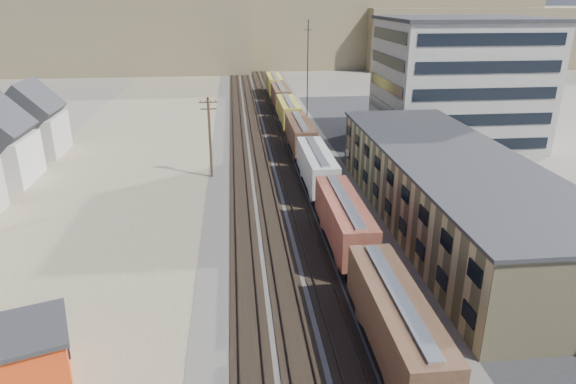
{
  "coord_description": "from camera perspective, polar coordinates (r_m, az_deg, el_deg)",
  "views": [
    {
      "loc": [
        -5.45,
        -19.38,
        21.13
      ],
      "look_at": [
        -0.43,
        27.9,
        3.0
      ],
      "focal_mm": 32.0,
      "sensor_mm": 36.0,
      "label": 1
    }
  ],
  "objects": [
    {
      "name": "radio_mast",
      "position": [
        81.09,
        2.18,
        12.35
      ],
      "size": [
        1.2,
        0.16,
        18.0
      ],
      "color": "black",
      "rests_on": "ground"
    },
    {
      "name": "hills_north",
      "position": [
        187.51,
        -4.58,
        18.67
      ],
      "size": [
        265.0,
        80.0,
        32.0
      ],
      "color": "brown",
      "rests_on": "ground"
    },
    {
      "name": "asphalt_lot",
      "position": [
        64.47,
        19.54,
        0.51
      ],
      "size": [
        26.0,
        120.0,
        0.04
      ],
      "primitive_type": "cube",
      "color": "#232326",
      "rests_on": "ground"
    },
    {
      "name": "ballast_bed",
      "position": [
        72.72,
        -1.5,
        4.0
      ],
      "size": [
        18.0,
        200.0,
        0.06
      ],
      "primitive_type": "cube",
      "color": "#4C4742",
      "rests_on": "ground"
    },
    {
      "name": "utility_pole_north",
      "position": [
        63.46,
        -8.67,
        6.19
      ],
      "size": [
        2.2,
        0.32,
        10.0
      ],
      "color": "#382619",
      "rests_on": "ground"
    },
    {
      "name": "rail_tracks",
      "position": [
        72.66,
        -1.94,
        4.05
      ],
      "size": [
        11.4,
        200.0,
        0.24
      ],
      "color": "black",
      "rests_on": "ground"
    },
    {
      "name": "parked_car_far",
      "position": [
        73.98,
        20.87,
        3.53
      ],
      "size": [
        2.84,
        5.03,
        1.61
      ],
      "primitive_type": "imported",
      "rotation": [
        0.0,
        0.0,
        0.21
      ],
      "color": "silver",
      "rests_on": "ground"
    },
    {
      "name": "freight_train",
      "position": [
        66.6,
        2.17,
        4.88
      ],
      "size": [
        3.0,
        119.74,
        4.46
      ],
      "color": "black",
      "rests_on": "ground"
    },
    {
      "name": "maintenance_shed",
      "position": [
        34.3,
        -26.27,
        -15.78
      ],
      "size": [
        5.29,
        5.98,
        3.65
      ],
      "color": "red",
      "rests_on": "ground"
    },
    {
      "name": "warehouse",
      "position": [
        51.89,
        17.54,
        0.18
      ],
      "size": [
        12.4,
        40.4,
        7.25
      ],
      "color": "tan",
      "rests_on": "ground"
    },
    {
      "name": "parked_car_blue",
      "position": [
        74.83,
        17.32,
        4.09
      ],
      "size": [
        5.53,
        5.28,
        1.46
      ],
      "primitive_type": "imported",
      "rotation": [
        0.0,
        0.0,
        0.85
      ],
      "color": "navy",
      "rests_on": "ground"
    },
    {
      "name": "office_tower",
      "position": [
        82.35,
        18.33,
        11.56
      ],
      "size": [
        22.6,
        18.6,
        18.45
      ],
      "color": "#9E998E",
      "rests_on": "ground"
    },
    {
      "name": "dirt_yard",
      "position": [
        64.68,
        -18.7,
        0.68
      ],
      "size": [
        24.0,
        180.0,
        0.03
      ],
      "primitive_type": "cube",
      "color": "#7D7156",
      "rests_on": "ground"
    },
    {
      "name": "parked_car_red",
      "position": [
        39.5,
        28.95,
        -13.17
      ],
      "size": [
        2.22,
        4.47,
        1.46
      ],
      "primitive_type": "imported",
      "rotation": [
        0.0,
        0.0,
        0.12
      ],
      "color": "#9D260E",
      "rests_on": "ground"
    }
  ]
}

